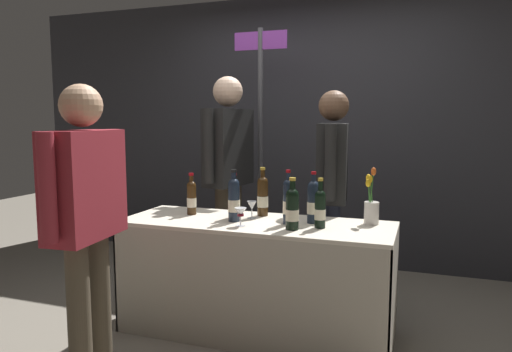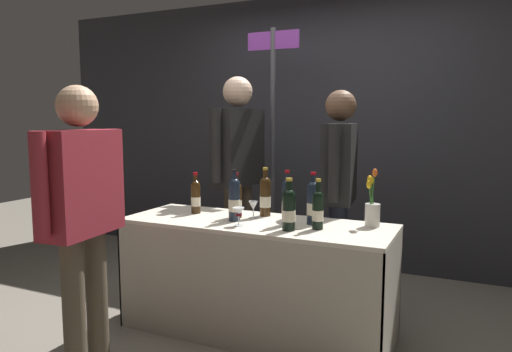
% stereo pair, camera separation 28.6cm
% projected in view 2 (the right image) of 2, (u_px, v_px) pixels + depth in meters
% --- Properties ---
extents(ground_plane, '(12.00, 12.00, 0.00)m').
position_uv_depth(ground_plane, '(256.00, 332.00, 3.21)').
color(ground_plane, gray).
extents(back_partition, '(6.27, 0.12, 2.59)m').
position_uv_depth(back_partition, '(332.00, 132.00, 4.62)').
color(back_partition, '#2D2D33').
rests_on(back_partition, ground_plane).
extents(tasting_table, '(1.77, 0.63, 0.75)m').
position_uv_depth(tasting_table, '(256.00, 257.00, 3.15)').
color(tasting_table, beige).
rests_on(tasting_table, ground_plane).
extents(featured_wine_bottle, '(0.08, 0.08, 0.34)m').
position_uv_depth(featured_wine_bottle, '(265.00, 195.00, 3.29)').
color(featured_wine_bottle, '#38230F').
rests_on(featured_wine_bottle, tasting_table).
extents(display_bottle_0, '(0.07, 0.07, 0.29)m').
position_uv_depth(display_bottle_0, '(196.00, 196.00, 3.38)').
color(display_bottle_0, '#38230F').
rests_on(display_bottle_0, tasting_table).
extents(display_bottle_1, '(0.08, 0.08, 0.32)m').
position_uv_depth(display_bottle_1, '(289.00, 208.00, 2.86)').
color(display_bottle_1, black).
rests_on(display_bottle_1, tasting_table).
extents(display_bottle_2, '(0.07, 0.07, 0.31)m').
position_uv_depth(display_bottle_2, '(318.00, 209.00, 2.89)').
color(display_bottle_2, black).
rests_on(display_bottle_2, tasting_table).
extents(display_bottle_3, '(0.08, 0.08, 0.33)m').
position_uv_depth(display_bottle_3, '(313.00, 202.00, 3.03)').
color(display_bottle_3, '#192333').
rests_on(display_bottle_3, tasting_table).
extents(display_bottle_4, '(0.08, 0.08, 0.31)m').
position_uv_depth(display_bottle_4, '(236.00, 199.00, 3.23)').
color(display_bottle_4, '#38230F').
rests_on(display_bottle_4, tasting_table).
extents(display_bottle_5, '(0.08, 0.08, 0.34)m').
position_uv_depth(display_bottle_5, '(234.00, 199.00, 3.13)').
color(display_bottle_5, '#192333').
rests_on(display_bottle_5, tasting_table).
extents(display_bottle_6, '(0.07, 0.07, 0.35)m').
position_uv_depth(display_bottle_6, '(287.00, 201.00, 3.02)').
color(display_bottle_6, '#192333').
rests_on(display_bottle_6, tasting_table).
extents(wine_glass_near_vendor, '(0.07, 0.07, 0.12)m').
position_uv_depth(wine_glass_near_vendor, '(253.00, 206.00, 3.21)').
color(wine_glass_near_vendor, silver).
rests_on(wine_glass_near_vendor, tasting_table).
extents(wine_glass_mid, '(0.08, 0.08, 0.12)m').
position_uv_depth(wine_glass_mid, '(239.00, 213.00, 2.99)').
color(wine_glass_mid, silver).
rests_on(wine_glass_mid, tasting_table).
extents(flower_vase, '(0.09, 0.09, 0.36)m').
position_uv_depth(flower_vase, '(372.00, 210.00, 2.97)').
color(flower_vase, silver).
rests_on(flower_vase, tasting_table).
extents(vendor_presenter, '(0.26, 0.62, 1.63)m').
position_uv_depth(vendor_presenter, '(339.00, 179.00, 3.50)').
color(vendor_presenter, '#2D3347').
rests_on(vendor_presenter, ground_plane).
extents(vendor_assistant, '(0.28, 0.64, 1.76)m').
position_uv_depth(vendor_assistant, '(238.00, 161.00, 3.93)').
color(vendor_assistant, '#4C4233').
rests_on(vendor_assistant, ground_plane).
extents(taster_foreground_right, '(0.25, 0.65, 1.60)m').
position_uv_depth(taster_foreground_right, '(81.00, 204.00, 2.59)').
color(taster_foreground_right, '#4C4233').
rests_on(taster_foreground_right, ground_plane).
extents(booth_signpost, '(0.47, 0.04, 2.20)m').
position_uv_depth(booth_signpost, '(273.00, 131.00, 4.21)').
color(booth_signpost, '#47474C').
rests_on(booth_signpost, ground_plane).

